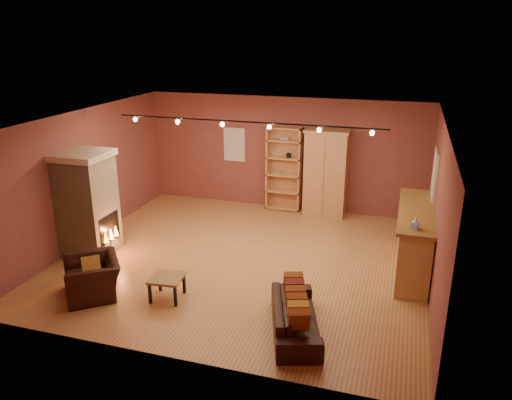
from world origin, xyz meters
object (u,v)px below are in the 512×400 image
(bookcase, at_px, (284,168))
(armoire, at_px, (326,173))
(loveseat, at_px, (295,310))
(armchair, at_px, (92,271))
(fireplace, at_px, (88,204))
(coffee_table, at_px, (167,280))
(bar_counter, at_px, (414,240))

(bookcase, xyz_separation_m, armoire, (1.06, -0.16, -0.00))
(loveseat, relative_size, armchair, 1.47)
(fireplace, relative_size, coffee_table, 3.63)
(fireplace, relative_size, armoire, 1.00)
(bar_counter, bearing_deg, bookcase, 140.39)
(fireplace, relative_size, armchair, 1.77)
(fireplace, height_order, armoire, armoire)
(armoire, xyz_separation_m, coffee_table, (-1.86, -4.77, -0.72))
(armchair, xyz_separation_m, coffee_table, (1.28, 0.25, -0.10))
(bookcase, distance_m, coffee_table, 5.04)
(coffee_table, bearing_deg, armoire, 68.67)
(bar_counter, xyz_separation_m, coffee_table, (-3.96, -2.31, -0.27))
(armchair, bearing_deg, loveseat, 50.36)
(fireplace, height_order, coffee_table, fireplace)
(fireplace, xyz_separation_m, bookcase, (3.08, 3.74, 0.01))
(armoire, height_order, coffee_table, armoire)
(fireplace, xyz_separation_m, armoire, (4.14, 3.58, 0.01))
(bar_counter, xyz_separation_m, armchair, (-5.24, -2.57, -0.18))
(fireplace, xyz_separation_m, coffee_table, (2.28, -1.19, -0.72))
(fireplace, bearing_deg, armchair, -55.17)
(bookcase, xyz_separation_m, bar_counter, (3.16, -2.61, -0.45))
(coffee_table, bearing_deg, loveseat, -7.95)
(bookcase, relative_size, bar_counter, 0.82)
(loveseat, xyz_separation_m, coffee_table, (-2.29, 0.32, -0.01))
(armoire, distance_m, coffee_table, 5.17)
(fireplace, bearing_deg, bookcase, 50.48)
(loveseat, height_order, armchair, armchair)
(fireplace, relative_size, bar_counter, 0.83)
(bar_counter, height_order, armchair, bar_counter)
(armchair, bearing_deg, armoire, 109.40)
(bar_counter, height_order, loveseat, bar_counter)
(armoire, xyz_separation_m, loveseat, (0.43, -5.09, -0.71))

